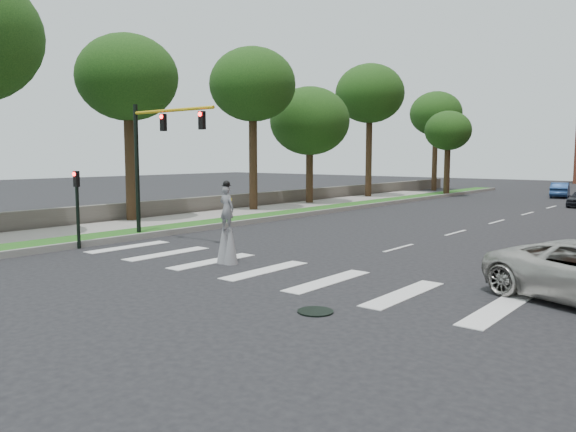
# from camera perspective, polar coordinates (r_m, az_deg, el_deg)

# --- Properties ---
(ground_plane) EXTENTS (160.00, 160.00, 0.00)m
(ground_plane) POSITION_cam_1_polar(r_m,az_deg,el_deg) (17.42, -1.29, -6.64)
(ground_plane) COLOR black
(ground_plane) RESTS_ON ground
(grass_median) EXTENTS (2.00, 60.00, 0.25)m
(grass_median) POSITION_cam_1_polar(r_m,az_deg,el_deg) (40.06, 4.68, 0.81)
(grass_median) COLOR #1C5117
(grass_median) RESTS_ON ground
(median_curb) EXTENTS (0.20, 60.00, 0.28)m
(median_curb) POSITION_cam_1_polar(r_m,az_deg,el_deg) (39.48, 5.94, 0.74)
(median_curb) COLOR gray
(median_curb) RESTS_ON ground
(sidewalk_left) EXTENTS (4.00, 60.00, 0.18)m
(sidewalk_left) POSITION_cam_1_polar(r_m,az_deg,el_deg) (34.50, -8.93, -0.17)
(sidewalk_left) COLOR gray
(sidewalk_left) RESTS_ON ground
(stone_wall) EXTENTS (0.50, 56.00, 1.10)m
(stone_wall) POSITION_cam_1_polar(r_m,az_deg,el_deg) (44.90, 0.33, 1.95)
(stone_wall) COLOR #534E47
(stone_wall) RESTS_ON ground
(manhole) EXTENTS (0.90, 0.90, 0.04)m
(manhole) POSITION_cam_1_polar(r_m,az_deg,el_deg) (14.09, 2.81, -9.67)
(manhole) COLOR black
(manhole) RESTS_ON ground
(traffic_signal) EXTENTS (5.30, 0.23, 6.20)m
(traffic_signal) POSITION_cam_1_polar(r_m,az_deg,el_deg) (26.19, -13.56, 6.64)
(traffic_signal) COLOR black
(traffic_signal) RESTS_ON ground
(secondary_signal) EXTENTS (0.25, 0.21, 3.23)m
(secondary_signal) POSITION_cam_1_polar(r_m,az_deg,el_deg) (24.74, -20.62, 1.34)
(secondary_signal) COLOR black
(secondary_signal) RESTS_ON ground
(stilt_performer) EXTENTS (0.84, 0.55, 2.98)m
(stilt_performer) POSITION_cam_1_polar(r_m,az_deg,el_deg) (20.12, -6.22, -1.60)
(stilt_performer) COLOR #2F2013
(stilt_performer) RESTS_ON ground
(car_mid) EXTENTS (2.16, 4.40, 1.39)m
(car_mid) POSITION_cam_1_polar(r_m,az_deg,el_deg) (57.36, 25.91, 2.40)
(car_mid) COLOR navy
(car_mid) RESTS_ON ground
(tree_1) EXTENTS (5.66, 5.66, 10.60)m
(tree_1) POSITION_cam_1_polar(r_m,az_deg,el_deg) (33.51, -16.00, 13.27)
(tree_1) COLOR #2F2013
(tree_1) RESTS_ON ground
(tree_2) EXTENTS (5.83, 5.83, 11.09)m
(tree_2) POSITION_cam_1_polar(r_m,az_deg,el_deg) (38.75, -3.61, 13.11)
(tree_2) COLOR #2F2013
(tree_2) RESTS_ON ground
(tree_3) EXTENTS (6.20, 6.20, 9.14)m
(tree_3) POSITION_cam_1_polar(r_m,az_deg,el_deg) (44.05, 2.22, 9.58)
(tree_3) COLOR #2F2013
(tree_3) RESTS_ON ground
(tree_4) EXTENTS (6.13, 6.13, 11.93)m
(tree_4) POSITION_cam_1_polar(r_m,az_deg,el_deg) (51.42, 8.30, 12.15)
(tree_4) COLOR #2F2013
(tree_4) RESTS_ON ground
(tree_5) EXTENTS (5.62, 5.62, 10.76)m
(tree_5) POSITION_cam_1_polar(r_m,az_deg,el_deg) (63.91, 14.80, 9.97)
(tree_5) COLOR #2F2013
(tree_5) RESTS_ON ground
(tree_6) EXTENTS (4.33, 4.33, 8.01)m
(tree_6) POSITION_cam_1_polar(r_m,az_deg,el_deg) (55.12, 15.95, 8.26)
(tree_6) COLOR #2F2013
(tree_6) RESTS_ON ground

